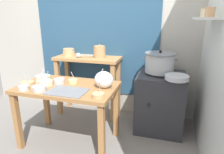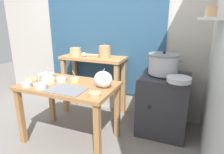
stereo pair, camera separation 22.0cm
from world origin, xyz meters
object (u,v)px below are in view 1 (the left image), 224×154
clay_pot (100,52)px  wide_pan (177,77)px  prep_bowl_1 (39,88)px  prep_bowl_7 (24,88)px  steamer_pot (160,63)px  prep_bowl_8 (46,83)px  prep_bowl_3 (101,79)px  stove_block (160,101)px  serving_tray (67,91)px  prep_table (68,95)px  prep_bowl_2 (59,81)px  prep_bowl_5 (27,83)px  prep_bowl_4 (98,95)px  plastic_bag (104,80)px  back_shelf_table (88,72)px  prep_bowl_0 (43,78)px  prep_bowl_6 (73,81)px  ladle (79,55)px  bowl_stack_enamel (69,52)px

clay_pot → wide_pan: bearing=-19.5°
prep_bowl_1 → prep_bowl_7: prep_bowl_1 is taller
steamer_pot → prep_bowl_8: size_ratio=2.51×
wide_pan → prep_bowl_8: (-1.42, -0.43, -0.06)m
prep_bowl_3 → prep_bowl_7: (-0.69, -0.50, -0.00)m
prep_bowl_7 → stove_block: bearing=32.3°
stove_block → steamer_pot: steamer_pot is taller
wide_pan → serving_tray: bearing=-153.1°
stove_block → wide_pan: (0.17, -0.24, 0.42)m
prep_table → prep_bowl_2: bearing=157.9°
stove_block → prep_bowl_5: prep_bowl_5 is taller
prep_bowl_2 → prep_bowl_4: (0.58, -0.27, -0.00)m
plastic_bag → back_shelf_table: bearing=124.7°
plastic_bag → prep_bowl_8: size_ratio=1.20×
serving_tray → prep_bowl_7: size_ratio=3.56×
clay_pot → prep_bowl_8: bearing=-114.2°
prep_bowl_4 → prep_bowl_7: (-0.82, -0.03, 0.00)m
back_shelf_table → steamer_pot: (1.03, -0.11, 0.23)m
prep_table → steamer_pot: bearing=33.7°
plastic_bag → prep_bowl_8: bearing=-171.0°
prep_bowl_0 → prep_bowl_4: 0.88m
prep_bowl_7 → prep_bowl_1: bearing=8.1°
back_shelf_table → steamer_pot: size_ratio=2.22×
prep_bowl_1 → prep_table: bearing=48.4°
back_shelf_table → wide_pan: size_ratio=3.61×
stove_block → prep_bowl_2: bearing=-153.3°
prep_bowl_6 → prep_bowl_5: bearing=-155.1°
clay_pot → serving_tray: (-0.03, -0.93, -0.26)m
prep_table → back_shelf_table: (-0.07, 0.76, 0.07)m
clay_pot → ladle: 0.30m
clay_pot → plastic_bag: bearing=-67.1°
steamer_pot → prep_bowl_1: steamer_pot is taller
stove_block → prep_bowl_5: 1.66m
ladle → serving_tray: bearing=-73.4°
wide_pan → prep_bowl_6: 1.19m
steamer_pot → prep_bowl_2: size_ratio=3.39×
ladle → prep_bowl_3: ladle is taller
prep_table → clay_pot: (0.12, 0.76, 0.37)m
prep_bowl_0 → prep_bowl_4: (0.82, -0.31, -0.01)m
ladle → plastic_bag: (0.58, -0.62, -0.12)m
clay_pot → bowl_stack_enamel: (-0.49, 0.00, -0.03)m
prep_table → steamer_pot: size_ratio=2.55×
prep_bowl_4 → prep_table: bearing=154.4°
stove_block → prep_bowl_0: 1.53m
clay_pot → prep_bowl_5: (-0.56, -0.87, -0.24)m
clay_pot → ladle: size_ratio=0.65×
bowl_stack_enamel → prep_bowl_7: (-0.01, -1.01, -0.20)m
clay_pot → serving_tray: bearing=-91.8°
wide_pan → bowl_stack_enamel: bearing=166.3°
clay_pot → prep_bowl_8: size_ratio=1.13×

